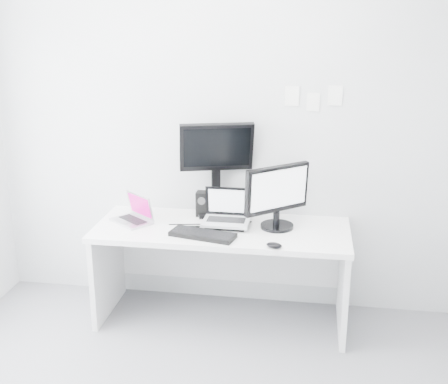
# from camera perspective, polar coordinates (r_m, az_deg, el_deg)

# --- Properties ---
(back_wall) EXTENTS (3.60, 0.00, 3.60)m
(back_wall) POSITION_cam_1_polar(r_m,az_deg,el_deg) (4.22, 0.51, 6.05)
(back_wall) COLOR silver
(back_wall) RESTS_ON ground
(desk) EXTENTS (1.80, 0.70, 0.73)m
(desk) POSITION_cam_1_polar(r_m,az_deg,el_deg) (4.20, -0.23, -8.19)
(desk) COLOR white
(desk) RESTS_ON ground
(macbook) EXTENTS (0.36, 0.34, 0.21)m
(macbook) POSITION_cam_1_polar(r_m,az_deg,el_deg) (4.17, -9.26, -1.63)
(macbook) COLOR #A8A8AC
(macbook) RESTS_ON desk
(speaker) EXTENTS (0.11, 0.11, 0.19)m
(speaker) POSITION_cam_1_polar(r_m,az_deg,el_deg) (4.27, -2.13, -1.17)
(speaker) COLOR black
(speaker) RESTS_ON desk
(dell_laptop) EXTENTS (0.33, 0.26, 0.27)m
(dell_laptop) POSITION_cam_1_polar(r_m,az_deg,el_deg) (4.03, 0.19, -1.65)
(dell_laptop) COLOR silver
(dell_laptop) RESTS_ON desk
(rear_monitor) EXTENTS (0.57, 0.33, 0.73)m
(rear_monitor) POSITION_cam_1_polar(r_m,az_deg,el_deg) (4.21, -0.77, 2.42)
(rear_monitor) COLOR black
(rear_monitor) RESTS_ON desk
(samsung_monitor) EXTENTS (0.54, 0.51, 0.47)m
(samsung_monitor) POSITION_cam_1_polar(r_m,az_deg,el_deg) (3.99, 5.39, -0.42)
(samsung_monitor) COLOR black
(samsung_monitor) RESTS_ON desk
(keyboard) EXTENTS (0.47, 0.26, 0.03)m
(keyboard) POSITION_cam_1_polar(r_m,az_deg,el_deg) (3.89, -2.14, -4.27)
(keyboard) COLOR black
(keyboard) RESTS_ON desk
(mouse) EXTENTS (0.12, 0.09, 0.03)m
(mouse) POSITION_cam_1_polar(r_m,az_deg,el_deg) (3.73, 5.02, -5.31)
(mouse) COLOR black
(mouse) RESTS_ON desk
(wall_note_0) EXTENTS (0.10, 0.00, 0.14)m
(wall_note_0) POSITION_cam_1_polar(r_m,az_deg,el_deg) (4.13, 6.78, 9.48)
(wall_note_0) COLOR white
(wall_note_0) RESTS_ON back_wall
(wall_note_1) EXTENTS (0.09, 0.00, 0.13)m
(wall_note_1) POSITION_cam_1_polar(r_m,az_deg,el_deg) (4.13, 8.87, 8.84)
(wall_note_1) COLOR white
(wall_note_1) RESTS_ON back_wall
(wall_note_2) EXTENTS (0.10, 0.00, 0.14)m
(wall_note_2) POSITION_cam_1_polar(r_m,az_deg,el_deg) (4.13, 11.01, 9.42)
(wall_note_2) COLOR white
(wall_note_2) RESTS_ON back_wall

